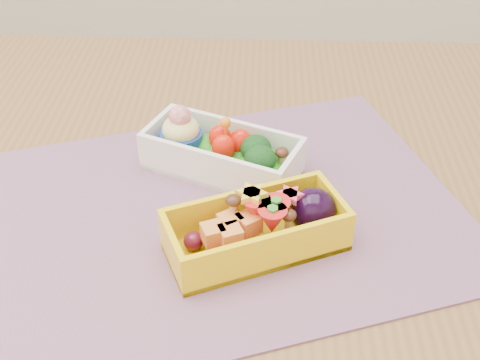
{
  "coord_description": "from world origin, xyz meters",
  "views": [
    {
      "loc": [
        0.03,
        -0.56,
        1.19
      ],
      "look_at": [
        0.0,
        -0.03,
        0.79
      ],
      "focal_mm": 47.02,
      "sensor_mm": 36.0,
      "label": 1
    }
  ],
  "objects_px": {
    "placemat": "(233,211)",
    "bento_white": "(221,152)",
    "bento_yellow": "(260,228)",
    "table": "(237,253)"
  },
  "relations": [
    {
      "from": "placemat",
      "to": "bento_white",
      "type": "relative_size",
      "value": 2.5
    },
    {
      "from": "table",
      "to": "bento_white",
      "type": "xyz_separation_m",
      "value": [
        -0.02,
        0.03,
        0.13
      ]
    },
    {
      "from": "bento_white",
      "to": "bento_yellow",
      "type": "relative_size",
      "value": 1.01
    },
    {
      "from": "placemat",
      "to": "bento_yellow",
      "type": "height_order",
      "value": "bento_yellow"
    },
    {
      "from": "bento_white",
      "to": "bento_yellow",
      "type": "distance_m",
      "value": 0.14
    },
    {
      "from": "placemat",
      "to": "bento_white",
      "type": "height_order",
      "value": "bento_white"
    },
    {
      "from": "placemat",
      "to": "bento_white",
      "type": "bearing_deg",
      "value": 102.88
    },
    {
      "from": "placemat",
      "to": "bento_white",
      "type": "xyz_separation_m",
      "value": [
        -0.02,
        0.07,
        0.03
      ]
    },
    {
      "from": "table",
      "to": "bento_yellow",
      "type": "height_order",
      "value": "bento_yellow"
    },
    {
      "from": "bento_white",
      "to": "bento_yellow",
      "type": "height_order",
      "value": "bento_white"
    }
  ]
}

